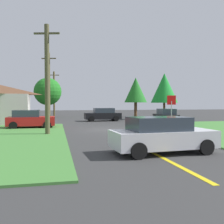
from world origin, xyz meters
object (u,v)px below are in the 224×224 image
at_px(car_behind_on_main_road, 162,135).
at_px(pine_tree_center, 136,90).
at_px(utility_pole_far, 54,93).
at_px(utility_pole_near, 47,79).
at_px(car_approaching_junction, 103,115).
at_px(parked_car_near_building, 30,119).
at_px(utility_pole_mid, 49,86).
at_px(stop_sign, 171,106).
at_px(car_on_crossroad, 166,116).
at_px(oak_tree_left, 164,88).
at_px(oak_tree_right, 48,92).

height_order(car_behind_on_main_road, pine_tree_center, pine_tree_center).
bearing_deg(utility_pole_far, utility_pole_near, -90.46).
bearing_deg(car_approaching_junction, utility_pole_far, -68.44).
xyz_separation_m(parked_car_near_building, utility_pole_mid, (1.43, 8.53, 3.50)).
xyz_separation_m(stop_sign, utility_pole_far, (-9.60, 26.57, 1.98)).
bearing_deg(pine_tree_center, car_on_crossroad, -82.85).
bearing_deg(utility_pole_far, oak_tree_left, -23.27).
xyz_separation_m(stop_sign, car_approaching_junction, (-3.53, 12.02, -1.21)).
distance_m(stop_sign, car_approaching_junction, 12.58).
distance_m(utility_pole_mid, oak_tree_right, 10.14).
xyz_separation_m(parked_car_near_building, utility_pole_near, (1.67, -5.23, 3.13)).
bearing_deg(car_behind_on_main_road, utility_pole_far, 94.08).
distance_m(car_behind_on_main_road, utility_pole_near, 9.90).
relative_size(utility_pole_far, oak_tree_left, 1.10).
bearing_deg(utility_pole_mid, car_behind_on_main_road, -75.80).
bearing_deg(stop_sign, utility_pole_far, -68.02).
distance_m(utility_pole_near, utility_pole_far, 27.53).
bearing_deg(utility_pole_mid, parked_car_near_building, -99.52).
distance_m(car_on_crossroad, utility_pole_near, 14.64).
bearing_deg(car_on_crossroad, car_behind_on_main_road, 159.38).
height_order(car_approaching_junction, pine_tree_center, pine_tree_center).
height_order(car_approaching_junction, oak_tree_right, oak_tree_right).
height_order(parked_car_near_building, utility_pole_mid, utility_pole_mid).
distance_m(stop_sign, utility_pole_near, 10.06).
xyz_separation_m(parked_car_near_building, oak_tree_left, (19.29, 14.82, 3.85)).
height_order(utility_pole_near, utility_pole_mid, utility_pole_mid).
distance_m(car_behind_on_main_road, parked_car_near_building, 14.76).
bearing_deg(oak_tree_left, car_behind_on_main_road, -113.98).
bearing_deg(car_on_crossroad, utility_pole_near, 125.33).
distance_m(stop_sign, utility_pole_mid, 16.45).
relative_size(utility_pole_mid, pine_tree_center, 1.45).
bearing_deg(car_on_crossroad, stop_sign, 163.72).
distance_m(parked_car_near_building, utility_pole_near, 6.33).
bearing_deg(oak_tree_left, utility_pole_near, -131.29).
relative_size(car_on_crossroad, pine_tree_center, 0.68).
bearing_deg(oak_tree_right, oak_tree_left, -11.80).
height_order(car_on_crossroad, pine_tree_center, pine_tree_center).
relative_size(stop_sign, oak_tree_left, 0.41).
bearing_deg(utility_pole_near, car_approaching_junction, 64.12).
bearing_deg(utility_pole_mid, pine_tree_center, 6.95).
height_order(stop_sign, utility_pole_mid, utility_pole_mid).
bearing_deg(oak_tree_right, utility_pole_near, -88.22).
distance_m(parked_car_near_building, oak_tree_left, 24.63).
relative_size(stop_sign, pine_tree_center, 0.50).
relative_size(stop_sign, car_behind_on_main_road, 0.61).
bearing_deg(oak_tree_left, car_on_crossroad, -113.11).
distance_m(parked_car_near_building, oak_tree_right, 18.96).
height_order(car_behind_on_main_road, utility_pole_mid, utility_pole_mid).
height_order(utility_pole_near, pine_tree_center, utility_pole_near).
height_order(utility_pole_near, utility_pole_far, utility_pole_far).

